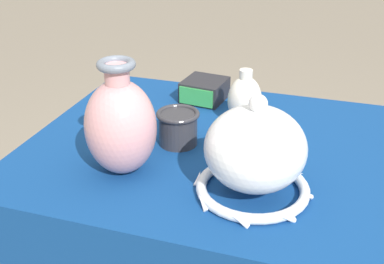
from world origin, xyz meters
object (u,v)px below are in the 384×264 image
Objects in this scene: cup_wide_charcoal at (178,127)px; vase_tall_bulbous at (121,125)px; vase_dome_bell at (255,154)px; jar_round_ivory at (246,100)px; mosaic_tile_box at (204,90)px.

vase_tall_bulbous is at bearing -115.66° from cup_wide_charcoal.
vase_dome_bell is at bearing -35.62° from cup_wide_charcoal.
vase_dome_bell is at bearing -75.33° from jar_round_ivory.
jar_round_ivory is (0.15, -0.12, 0.04)m from mosaic_tile_box.
vase_dome_bell is 1.65× the size of jar_round_ivory.
jar_round_ivory is at bearing -31.40° from mosaic_tile_box.
vase_tall_bulbous is at bearing -90.48° from mosaic_tile_box.
mosaic_tile_box is at bearing 141.61° from jar_round_ivory.
mosaic_tile_box is 1.31× the size of cup_wide_charcoal.
jar_round_ivory is at bearing 51.40° from cup_wide_charcoal.
vase_dome_bell is at bearing -55.02° from mosaic_tile_box.
mosaic_tile_box is (0.06, 0.45, -0.08)m from vase_tall_bulbous.
jar_round_ivory reaches higher than cup_wide_charcoal.
vase_tall_bulbous reaches higher than vase_dome_bell.
mosaic_tile_box is at bearing 117.99° from vase_dome_bell.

